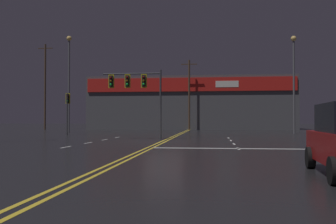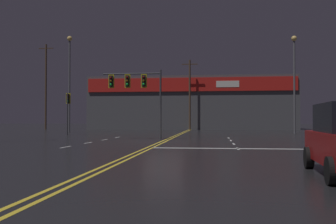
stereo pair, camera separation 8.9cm
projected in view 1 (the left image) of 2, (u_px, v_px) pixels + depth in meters
name	position (u px, v px, depth m)	size (l,w,h in m)	color
ground_plane	(163.00, 142.00, 24.52)	(200.00, 200.00, 0.00)	black
road_markings	(174.00, 143.00, 23.48)	(13.30, 60.00, 0.01)	gold
traffic_signal_median	(135.00, 85.00, 27.32)	(4.34, 0.36, 5.06)	#38383D
traffic_signal_corner_northwest	(68.00, 104.00, 34.85)	(0.42, 0.36, 3.92)	#38383D
streetlight_near_right	(294.00, 72.00, 38.51)	(0.56, 0.56, 10.09)	#59595E
streetlight_far_left	(69.00, 72.00, 41.85)	(0.56, 0.56, 10.83)	#59595E
building_backdrop	(191.00, 104.00, 58.18)	(30.45, 10.23, 7.80)	#4C4C51
utility_pole_row	(179.00, 89.00, 52.27)	(44.12, 0.26, 12.47)	#4C3828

